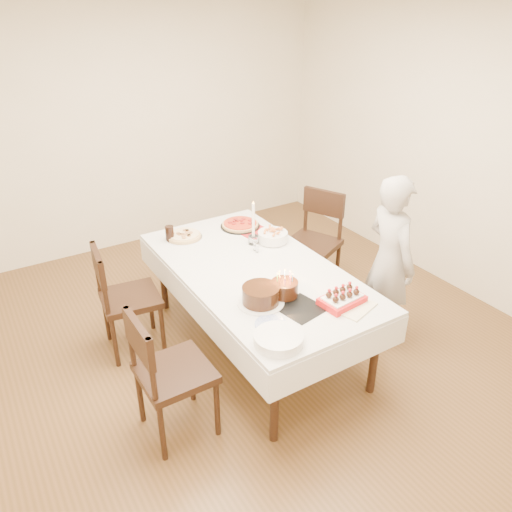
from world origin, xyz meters
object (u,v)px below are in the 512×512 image
chair_left_dessert (175,372)px  dining_table (256,308)px  taper_candle (253,223)px  person (389,261)px  cola_glass (170,234)px  layer_cake (261,295)px  chair_left_savory (130,298)px  pizza_pepperoni (240,225)px  pizza_white (184,236)px  pasta_bowl (273,237)px  strawberry_box (342,299)px  chair_right_savory (312,245)px  birthday_cake (285,284)px

chair_left_dessert → dining_table: bearing=-152.0°
taper_candle → dining_table: bearing=-118.8°
person → cola_glass: size_ratio=10.64×
taper_candle → layer_cake: size_ratio=1.19×
chair_left_savory → cola_glass: bearing=-142.1°
person → pizza_pepperoni: (-0.71, 1.21, 0.03)m
pizza_white → pasta_bowl: pasta_bowl is taller
strawberry_box → chair_right_savory: bearing=60.7°
chair_left_savory → chair_left_dessert: (-0.05, -1.03, 0.01)m
chair_left_savory → layer_cake: size_ratio=2.88×
pizza_pepperoni → pasta_bowl: bearing=-78.7°
birthday_cake → strawberry_box: bearing=-45.4°
dining_table → person: size_ratio=1.45×
person → birthday_cake: size_ratio=7.58×
person → taper_candle: person is taller
layer_cake → birthday_cake: 0.20m
dining_table → pizza_pepperoni: pizza_pepperoni is taller
pizza_pepperoni → cola_glass: (-0.67, 0.07, 0.05)m
taper_candle → birthday_cake: bearing=-106.8°
person → chair_left_savory: bearing=70.8°
cola_glass → birthday_cake: birthday_cake is taller
pizza_white → taper_candle: 0.65m
chair_left_savory → chair_left_dessert: chair_left_dessert is taller
chair_right_savory → person: person is taller
pizza_pepperoni → layer_cake: 1.30m
chair_left_savory → person: (1.88, -0.98, 0.26)m
layer_cake → strawberry_box: layer_cake is taller
pasta_bowl → taper_candle: bearing=161.4°
pizza_pepperoni → taper_candle: taper_candle is taller
person → cola_glass: bearing=55.5°
chair_right_savory → pasta_bowl: 0.65m
chair_right_savory → pizza_white: size_ratio=3.08×
chair_right_savory → birthday_cake: chair_right_savory is taller
dining_table → birthday_cake: 0.66m
person → pizza_pepperoni: bearing=38.6°
taper_candle → chair_right_savory: bearing=7.6°
pizza_white → layer_cake: 1.25m
chair_left_savory → pizza_white: (0.63, 0.28, 0.29)m
taper_candle → strawberry_box: bearing=-88.2°
chair_right_savory → pizza_pepperoni: (-0.64, 0.27, 0.27)m
person → cola_glass: person is taller
pizza_white → dining_table: bearing=-72.3°
pasta_bowl → cola_glass: cola_glass is taller
pizza_white → chair_left_dessert: bearing=-117.4°
chair_right_savory → pizza_pepperoni: chair_right_savory is taller
birthday_cake → strawberry_box: (0.29, -0.29, -0.06)m
pasta_bowl → cola_glass: bearing=147.1°
taper_candle → cola_glass: taper_candle is taller
chair_left_dessert → birthday_cake: (0.90, 0.05, 0.36)m
chair_right_savory → person: size_ratio=0.69×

